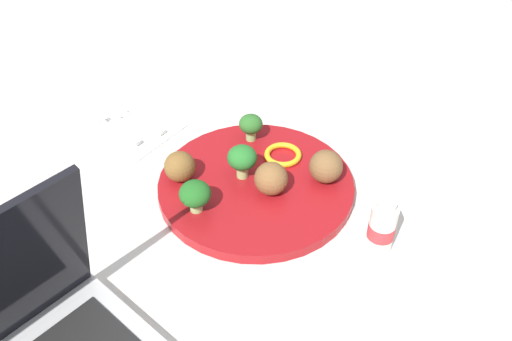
# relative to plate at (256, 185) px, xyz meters

# --- Properties ---
(ground_plane) EXTENTS (4.00, 4.00, 0.00)m
(ground_plane) POSITION_rel_plate_xyz_m (0.00, 0.00, -0.01)
(ground_plane) COLOR silver
(plate) EXTENTS (0.28, 0.28, 0.02)m
(plate) POSITION_rel_plate_xyz_m (0.00, 0.00, 0.00)
(plate) COLOR maroon
(plate) RESTS_ON ground_plane
(broccoli_floret_back_left) EXTENTS (0.04, 0.04, 0.05)m
(broccoli_floret_back_left) POSITION_rel_plate_xyz_m (0.04, 0.09, 0.04)
(broccoli_floret_back_left) COLOR #A4C978
(broccoli_floret_back_left) RESTS_ON plate
(broccoli_floret_front_left) EXTENTS (0.04, 0.04, 0.05)m
(broccoli_floret_front_left) POSITION_rel_plate_xyz_m (0.02, 0.00, 0.04)
(broccoli_floret_front_left) COLOR #A5C373
(broccoli_floret_front_left) RESTS_ON plate
(broccoli_floret_near_rim) EXTENTS (0.04, 0.04, 0.04)m
(broccoli_floret_near_rim) POSITION_rel_plate_xyz_m (0.06, -0.08, 0.04)
(broccoli_floret_near_rim) COLOR #94C16D
(broccoli_floret_near_rim) RESTS_ON plate
(meatball_far_rim) EXTENTS (0.05, 0.05, 0.05)m
(meatball_far_rim) POSITION_rel_plate_xyz_m (-0.03, 0.01, 0.03)
(meatball_far_rim) COLOR brown
(meatball_far_rim) RESTS_ON plate
(meatball_back_right) EXTENTS (0.04, 0.04, 0.04)m
(meatball_back_right) POSITION_rel_plate_xyz_m (0.10, 0.05, 0.03)
(meatball_back_right) COLOR brown
(meatball_back_right) RESTS_ON plate
(meatball_center) EXTENTS (0.05, 0.05, 0.05)m
(meatball_center) POSITION_rel_plate_xyz_m (-0.08, -0.05, 0.03)
(meatball_center) COLOR brown
(meatball_center) RESTS_ON plate
(pepper_ring_far_rim) EXTENTS (0.08, 0.08, 0.01)m
(pepper_ring_far_rim) POSITION_rel_plate_xyz_m (-0.01, -0.07, 0.01)
(pepper_ring_far_rim) COLOR yellow
(pepper_ring_far_rim) RESTS_ON plate
(napkin) EXTENTS (0.18, 0.13, 0.01)m
(napkin) POSITION_rel_plate_xyz_m (0.27, -0.02, -0.01)
(napkin) COLOR white
(napkin) RESTS_ON ground_plane
(fork) EXTENTS (0.12, 0.03, 0.01)m
(fork) POSITION_rel_plate_xyz_m (0.28, -0.01, -0.00)
(fork) COLOR silver
(fork) RESTS_ON napkin
(knife) EXTENTS (0.15, 0.03, 0.01)m
(knife) POSITION_rel_plate_xyz_m (0.27, -0.04, -0.00)
(knife) COLOR white
(knife) RESTS_ON napkin
(yogurt_bottle) EXTENTS (0.03, 0.03, 0.08)m
(yogurt_bottle) POSITION_rel_plate_xyz_m (-0.19, 0.02, 0.03)
(yogurt_bottle) COLOR white
(yogurt_bottle) RESTS_ON ground_plane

